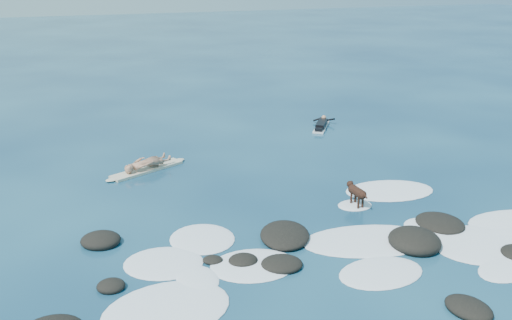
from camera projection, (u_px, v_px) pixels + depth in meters
name	position (u px, v px, depth m)	size (l,w,h in m)	color
ground	(308.00, 234.00, 15.83)	(160.00, 160.00, 0.00)	#0A2642
reef_rocks	(317.00, 265.00, 13.95)	(14.10, 7.40, 0.60)	black
breaking_foam	(379.00, 243.00, 15.26)	(14.51, 7.39, 0.12)	white
standing_surfer_rig	(146.00, 151.00, 20.46)	(3.24, 1.71, 1.94)	beige
paddling_surfer_rig	(322.00, 125.00, 26.19)	(1.73, 2.12, 0.41)	silver
dog	(356.00, 192.00, 17.49)	(0.31, 1.16, 0.74)	black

